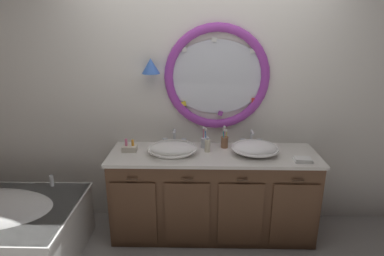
# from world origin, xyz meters

# --- Properties ---
(ground_plane) EXTENTS (14.00, 14.00, 0.00)m
(ground_plane) POSITION_xyz_m (0.00, 0.00, 0.00)
(ground_plane) COLOR gray
(back_wall_assembly) EXTENTS (6.40, 0.26, 2.60)m
(back_wall_assembly) POSITION_xyz_m (0.01, 0.59, 1.32)
(back_wall_assembly) COLOR silver
(back_wall_assembly) RESTS_ON ground_plane
(vanity_counter) EXTENTS (1.94, 0.61, 0.84)m
(vanity_counter) POSITION_xyz_m (0.09, 0.27, 0.42)
(vanity_counter) COLOR brown
(vanity_counter) RESTS_ON ground_plane
(sink_basin_left) EXTENTS (0.46, 0.46, 0.10)m
(sink_basin_left) POSITION_xyz_m (-0.29, 0.24, 0.90)
(sink_basin_left) COLOR white
(sink_basin_left) RESTS_ON vanity_counter
(sink_basin_right) EXTENTS (0.43, 0.43, 0.12)m
(sink_basin_right) POSITION_xyz_m (0.47, 0.24, 0.91)
(sink_basin_right) COLOR white
(sink_basin_right) RESTS_ON vanity_counter
(faucet_set_left) EXTENTS (0.24, 0.12, 0.16)m
(faucet_set_left) POSITION_xyz_m (-0.29, 0.47, 0.91)
(faucet_set_left) COLOR silver
(faucet_set_left) RESTS_ON vanity_counter
(faucet_set_right) EXTENTS (0.22, 0.14, 0.17)m
(faucet_set_right) POSITION_xyz_m (0.47, 0.47, 0.91)
(faucet_set_right) COLOR silver
(faucet_set_right) RESTS_ON vanity_counter
(toothbrush_holder_left) EXTENTS (0.08, 0.08, 0.21)m
(toothbrush_holder_left) POSITION_xyz_m (0.01, 0.42, 0.90)
(toothbrush_holder_left) COLOR silver
(toothbrush_holder_left) RESTS_ON vanity_counter
(toothbrush_holder_right) EXTENTS (0.08, 0.08, 0.22)m
(toothbrush_holder_right) POSITION_xyz_m (0.21, 0.41, 0.91)
(toothbrush_holder_right) COLOR #996647
(toothbrush_holder_right) RESTS_ON vanity_counter
(soap_dispenser) EXTENTS (0.05, 0.06, 0.15)m
(soap_dispenser) POSITION_xyz_m (0.04, 0.30, 0.91)
(soap_dispenser) COLOR #EFE5C6
(soap_dispenser) RESTS_ON vanity_counter
(folded_hand_towel) EXTENTS (0.15, 0.11, 0.03)m
(folded_hand_towel) POSITION_xyz_m (0.87, 0.09, 0.86)
(folded_hand_towel) COLOR white
(folded_hand_towel) RESTS_ON vanity_counter
(toiletry_basket) EXTENTS (0.14, 0.10, 0.12)m
(toiletry_basket) POSITION_xyz_m (-0.70, 0.30, 0.88)
(toiletry_basket) COLOR beige
(toiletry_basket) RESTS_ON vanity_counter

